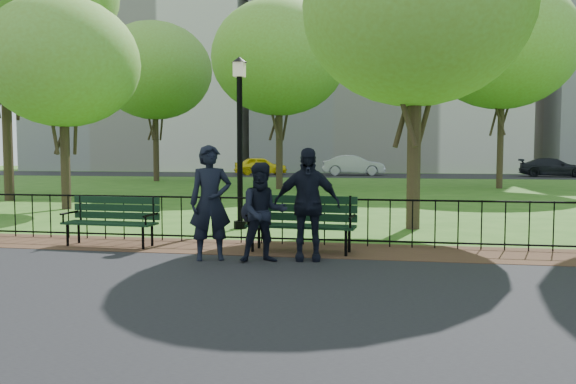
% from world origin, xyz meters
% --- Properties ---
extents(ground, '(120.00, 120.00, 0.00)m').
position_xyz_m(ground, '(0.00, 0.00, 0.00)').
color(ground, '#2C5B18').
extents(asphalt_path, '(60.00, 9.20, 0.01)m').
position_xyz_m(asphalt_path, '(0.00, -3.40, 0.01)').
color(asphalt_path, black).
rests_on(asphalt_path, ground).
extents(dirt_strip, '(60.00, 1.60, 0.01)m').
position_xyz_m(dirt_strip, '(0.00, 1.50, 0.01)').
color(dirt_strip, '#372316').
rests_on(dirt_strip, ground).
extents(far_street, '(70.00, 9.00, 0.01)m').
position_xyz_m(far_street, '(0.00, 35.00, 0.01)').
color(far_street, black).
rests_on(far_street, ground).
extents(iron_fence, '(24.06, 0.06, 1.00)m').
position_xyz_m(iron_fence, '(0.00, 2.00, 0.50)').
color(iron_fence, black).
rests_on(iron_fence, ground).
extents(apartment_west, '(22.00, 15.00, 26.00)m').
position_xyz_m(apartment_west, '(-22.00, 48.00, 13.00)').
color(apartment_west, silver).
rests_on(apartment_west, ground).
extents(apartment_mid, '(24.00, 15.00, 30.00)m').
position_xyz_m(apartment_mid, '(2.00, 48.00, 15.00)').
color(apartment_mid, silver).
rests_on(apartment_mid, ground).
extents(park_bench_main, '(2.02, 0.73, 1.07)m').
position_xyz_m(park_bench_main, '(0.40, 1.26, 0.64)').
color(park_bench_main, black).
rests_on(park_bench_main, ground).
extents(park_bench_left_a, '(1.78, 0.64, 1.00)m').
position_xyz_m(park_bench_left_a, '(-2.89, 1.32, 0.57)').
color(park_bench_left_a, black).
rests_on(park_bench_left_a, ground).
extents(lamppost, '(0.35, 0.35, 3.90)m').
position_xyz_m(lamppost, '(-1.17, 4.09, 2.12)').
color(lamppost, black).
rests_on(lamppost, ground).
extents(tree_near_w, '(4.64, 4.64, 6.47)m').
position_xyz_m(tree_near_w, '(-7.63, 7.51, 4.49)').
color(tree_near_w, '#2D2116').
rests_on(tree_near_w, ground).
extents(tree_near_e, '(5.12, 5.12, 7.13)m').
position_xyz_m(tree_near_e, '(2.73, 4.75, 4.95)').
color(tree_near_e, '#2D2116').
rests_on(tree_near_e, ground).
extents(tree_far_c, '(6.43, 6.43, 8.97)m').
position_xyz_m(tree_far_c, '(-2.94, 18.06, 6.22)').
color(tree_far_c, '#2D2116').
rests_on(tree_far_c, ground).
extents(tree_far_e, '(7.07, 7.07, 9.85)m').
position_xyz_m(tree_far_e, '(7.56, 20.41, 6.84)').
color(tree_far_e, '#2D2116').
rests_on(tree_far_e, ground).
extents(tree_far_w, '(6.92, 6.92, 9.65)m').
position_xyz_m(tree_far_w, '(-11.82, 24.20, 6.70)').
color(tree_far_w, '#2D2116').
rests_on(tree_far_w, ground).
extents(person_left, '(0.79, 0.66, 1.85)m').
position_xyz_m(person_left, '(-0.65, 0.29, 0.94)').
color(person_left, black).
rests_on(person_left, asphalt_path).
extents(person_mid, '(0.86, 0.64, 1.57)m').
position_xyz_m(person_mid, '(0.22, 0.25, 0.80)').
color(person_mid, black).
rests_on(person_mid, asphalt_path).
extents(person_right, '(1.11, 0.58, 1.81)m').
position_xyz_m(person_right, '(0.87, 0.55, 0.92)').
color(person_right, black).
rests_on(person_right, asphalt_path).
extents(taxi, '(4.45, 2.98, 1.41)m').
position_xyz_m(taxi, '(-7.60, 34.56, 0.72)').
color(taxi, yellow).
rests_on(taxi, far_street).
extents(sedan_silver, '(4.92, 2.34, 1.56)m').
position_xyz_m(sedan_silver, '(-0.41, 34.85, 0.79)').
color(sedan_silver, '#9B9DA2').
rests_on(sedan_silver, far_street).
extents(sedan_dark, '(4.85, 2.53, 1.34)m').
position_xyz_m(sedan_dark, '(13.93, 34.66, 0.68)').
color(sedan_dark, black).
rests_on(sedan_dark, far_street).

